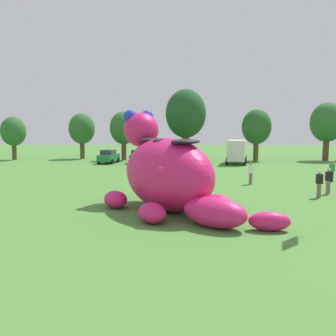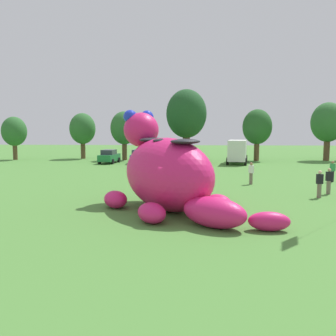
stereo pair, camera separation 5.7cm
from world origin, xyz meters
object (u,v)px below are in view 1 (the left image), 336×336
spectator_by_cars (332,171)px  spectator_near_inflatable (251,173)px  spectator_mid_field (181,165)px  car_green (109,156)px  car_orange (193,157)px  car_black (165,157)px  box_truck (237,151)px  car_blue (138,156)px  spectator_far_side (328,181)px  spectator_wandering (319,184)px  giant_inflatable_creature (167,173)px

spectator_by_cars → spectator_near_inflatable: bearing=-166.2°
spectator_near_inflatable → spectator_mid_field: size_ratio=1.00×
car_green → car_orange: same height
car_black → box_truck: bearing=10.4°
car_blue → spectator_far_side: bearing=-52.9°
car_green → spectator_by_cars: car_green is taller
car_black → spectator_far_side: car_black is taller
spectator_near_inflatable → box_truck: bearing=85.7°
spectator_by_cars → spectator_far_side: size_ratio=1.00×
spectator_far_side → box_truck: bearing=98.4°
spectator_near_inflatable → spectator_wandering: same height
spectator_mid_field → spectator_far_side: (9.87, -9.98, 0.00)m
car_orange → spectator_near_inflatable: 16.14m
car_blue → spectator_wandering: size_ratio=2.40×
car_black → car_orange: size_ratio=1.04×
car_orange → car_green: bearing=175.6°
car_black → spectator_mid_field: size_ratio=2.50×
spectator_near_inflatable → spectator_far_side: same height
car_orange → spectator_by_cars: 17.76m
car_green → spectator_by_cars: bearing=-34.1°
car_black → spectator_wandering: size_ratio=2.50×
car_blue → spectator_mid_field: size_ratio=2.40×
car_orange → car_blue: bearing=171.0°
giant_inflatable_creature → spectator_wandering: giant_inflatable_creature is taller
giant_inflatable_creature → spectator_near_inflatable: (5.93, 9.00, -1.11)m
box_truck → spectator_wandering: size_ratio=3.90×
car_green → spectator_wandering: 28.21m
spectator_by_cars → spectator_mid_field: bearing=160.1°
spectator_by_cars → car_blue: bearing=140.2°
box_truck → spectator_wandering: bearing=-84.8°
box_truck → spectator_wandering: (2.00, -22.09, -0.75)m
giant_inflatable_creature → box_truck: giant_inflatable_creature is taller
spectator_mid_field → box_truck: bearing=57.8°
spectator_mid_field → spectator_by_cars: 13.09m
car_green → car_orange: (10.66, -0.81, 0.00)m
car_green → car_black: size_ratio=0.99×
spectator_wandering → box_truck: bearing=95.2°
giant_inflatable_creature → spectator_far_side: (10.28, 5.15, -1.11)m
spectator_far_side → spectator_wandering: bearing=-129.3°
spectator_by_cars → spectator_wandering: 7.70m
spectator_by_cars → car_green: bearing=145.9°
box_truck → spectator_by_cars: box_truck is taller
giant_inflatable_creature → car_blue: bearing=101.6°
car_orange → box_truck: box_truck is taller
car_orange → spectator_far_side: car_orange is taller
box_truck → spectator_far_side: box_truck is taller
giant_inflatable_creature → spectator_near_inflatable: 10.83m
car_orange → spectator_mid_field: car_orange is taller
spectator_near_inflatable → spectator_mid_field: bearing=132.0°
giant_inflatable_creature → car_orange: giant_inflatable_creature is taller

